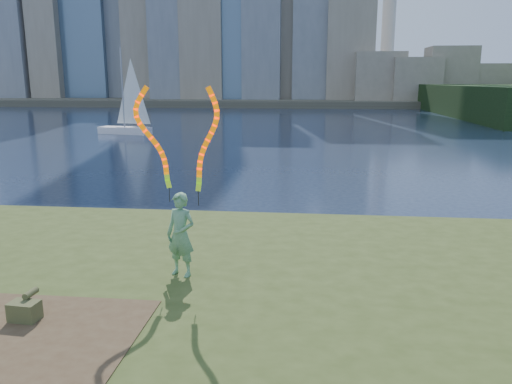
# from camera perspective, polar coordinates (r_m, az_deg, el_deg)

# --- Properties ---
(ground) EXTENTS (320.00, 320.00, 0.00)m
(ground) POSITION_cam_1_polar(r_m,az_deg,el_deg) (10.97, -4.92, -12.56)
(ground) COLOR #17233B
(ground) RESTS_ON ground
(grassy_knoll) EXTENTS (20.00, 18.00, 0.80)m
(grassy_knoll) POSITION_cam_1_polar(r_m,az_deg,el_deg) (8.83, -7.89, -16.83)
(grassy_knoll) COLOR #384719
(grassy_knoll) RESTS_ON ground
(dirt_patch) EXTENTS (3.20, 3.00, 0.02)m
(dirt_patch) POSITION_cam_1_polar(r_m,az_deg,el_deg) (8.65, -24.33, -15.02)
(dirt_patch) COLOR #47331E
(dirt_patch) RESTS_ON grassy_knoll
(far_shore) EXTENTS (320.00, 40.00, 1.20)m
(far_shore) POSITION_cam_1_polar(r_m,az_deg,el_deg) (104.83, 5.07, 10.39)
(far_shore) COLOR #4D4839
(far_shore) RESTS_ON ground
(woman_with_ribbons) EXTENTS (1.97, 0.75, 4.08)m
(woman_with_ribbons) POSITION_cam_1_polar(r_m,az_deg,el_deg) (9.98, -8.57, -1.81)
(woman_with_ribbons) COLOR #146B1B
(woman_with_ribbons) RESTS_ON grassy_knoll
(canvas_bag) EXTENTS (0.49, 0.56, 0.44)m
(canvas_bag) POSITION_cam_1_polar(r_m,az_deg,el_deg) (9.22, -24.88, -12.15)
(canvas_bag) COLOR #474D27
(canvas_bag) RESTS_ON grassy_knoll
(sailboat) EXTENTS (4.99, 2.39, 7.49)m
(sailboat) POSITION_cam_1_polar(r_m,az_deg,el_deg) (45.91, -14.55, 8.04)
(sailboat) COLOR white
(sailboat) RESTS_ON ground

